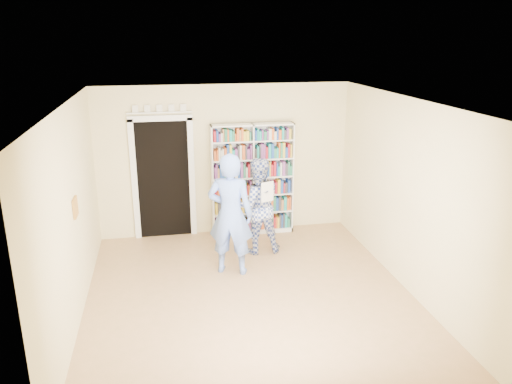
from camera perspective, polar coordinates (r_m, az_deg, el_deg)
The scene contains 11 objects.
floor at distance 7.16m, azimuth -0.68°, elevation -11.79°, with size 5.00×5.00×0.00m, color #9F7B4D.
ceiling at distance 6.29m, azimuth -0.77°, elevation 10.19°, with size 5.00×5.00×0.00m, color white.
wall_back at distance 8.97m, azimuth -3.59°, elevation 3.61°, with size 4.50×4.50×0.00m, color beige.
wall_left at distance 6.60m, azimuth -20.32°, elevation -2.64°, with size 5.00×5.00×0.00m, color beige.
wall_right at distance 7.32m, azimuth 16.88°, elevation -0.35°, with size 5.00×5.00×0.00m, color beige.
bookshelf at distance 8.98m, azimuth -0.41°, elevation 1.50°, with size 1.47×0.28×2.03m.
doorway at distance 8.93m, azimuth -10.57°, elevation 2.14°, with size 1.10×0.08×2.43m.
wall_art at distance 6.77m, azimuth -19.95°, elevation -1.66°, with size 0.03×0.25×0.25m, color brown.
man_blue at distance 7.47m, azimuth -2.94°, elevation -2.57°, with size 0.68×0.45×1.88m, color #698CE9.
man_plaid at distance 8.23m, azimuth 0.16°, elevation -1.58°, with size 0.79×0.61×1.62m, color #2D408B.
paper_sheet at distance 7.95m, azimuth 1.30°, elevation 0.02°, with size 0.23×0.01×0.33m, color white.
Camera 1 is at (-1.11, -6.14, 3.51)m, focal length 35.00 mm.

